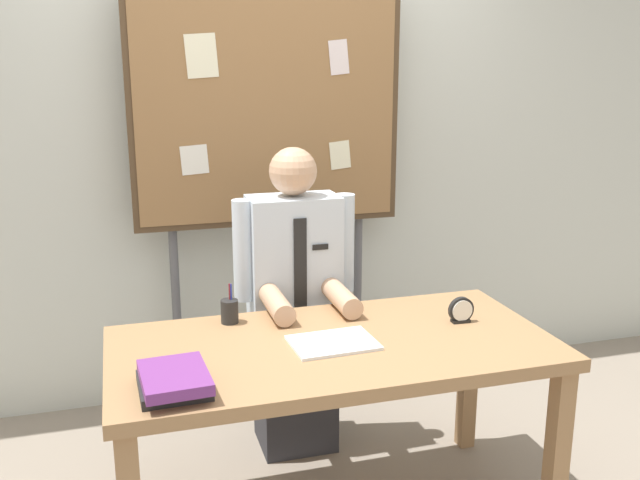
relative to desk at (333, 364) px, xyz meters
name	(u,v)px	position (x,y,z in m)	size (l,w,h in m)	color
back_wall	(261,143)	(0.00, 1.28, 0.69)	(6.40, 0.08, 2.70)	silver
desk	(333,364)	(0.00, 0.00, 0.00)	(1.65, 0.81, 0.75)	#9E754C
person	(295,313)	(0.00, 0.58, 0.00)	(0.55, 0.56, 1.41)	#2D2D33
bulletin_board	(268,113)	(0.00, 1.07, 0.86)	(1.34, 0.09, 2.14)	#4C3823
book_stack	(174,381)	(-0.60, -0.24, 0.12)	(0.23, 0.28, 0.07)	#262626
open_notebook	(333,343)	(-0.01, -0.02, 0.09)	(0.31, 0.23, 0.01)	white
desk_clock	(461,311)	(0.55, 0.05, 0.14)	(0.11, 0.04, 0.11)	black
pen_holder	(230,311)	(-0.34, 0.31, 0.14)	(0.07, 0.07, 0.16)	#262626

